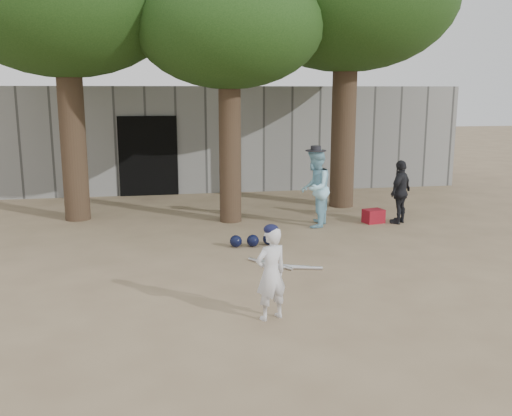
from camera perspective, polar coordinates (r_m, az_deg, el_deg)
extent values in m
plane|color=#937C5E|center=(8.76, -2.72, -7.55)|extent=(70.00, 70.00, 0.00)
imported|color=silver|center=(7.27, 1.50, -6.57)|extent=(0.52, 0.43, 1.21)
imported|color=#99D7ED|center=(12.22, 5.92, 1.97)|extent=(0.92, 1.01, 1.67)
imported|color=black|center=(12.89, 14.24, 1.57)|extent=(0.84, 0.80, 1.40)
cube|color=#A3151D|center=(12.90, 11.67, -0.80)|extent=(0.48, 0.40, 0.30)
cube|color=gray|center=(16.30, -6.53, 6.74)|extent=(16.00, 0.35, 3.00)
cube|color=black|center=(16.10, -10.73, 5.12)|extent=(1.60, 0.08, 2.20)
cube|color=slate|center=(18.78, -7.05, 7.37)|extent=(16.00, 5.00, 3.00)
sphere|color=black|center=(10.69, -2.03, -3.34)|extent=(0.23, 0.23, 0.23)
sphere|color=black|center=(10.72, -0.32, -3.28)|extent=(0.23, 0.23, 0.23)
sphere|color=black|center=(10.84, 1.29, -3.11)|extent=(0.23, 0.23, 0.23)
cylinder|color=silver|center=(9.66, 0.83, -5.52)|extent=(0.45, 0.63, 0.06)
cylinder|color=silver|center=(9.58, 2.03, -5.67)|extent=(0.46, 0.62, 0.06)
cylinder|color=silver|center=(9.51, 3.25, -5.82)|extent=(0.69, 0.31, 0.06)
cylinder|color=silver|center=(9.44, 4.49, -5.97)|extent=(0.71, 0.24, 0.06)
cylinder|color=brown|center=(13.31, -18.07, 10.55)|extent=(0.56, 0.56, 5.50)
ellipsoid|color=#284C19|center=(13.44, -18.62, 18.87)|extent=(4.80, 4.80, 3.12)
cylinder|color=brown|center=(12.52, -2.66, 9.92)|extent=(0.48, 0.48, 5.00)
ellipsoid|color=#284C19|center=(12.58, -2.73, 17.68)|extent=(4.00, 4.00, 2.60)
cylinder|color=brown|center=(14.38, 8.85, 11.61)|extent=(0.60, 0.60, 5.80)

